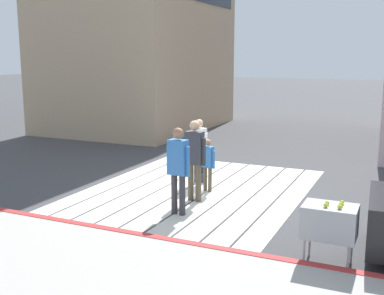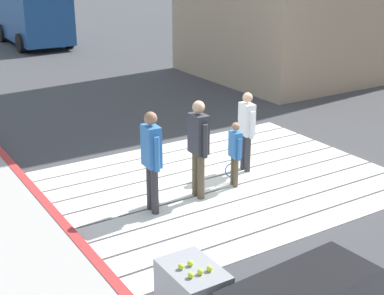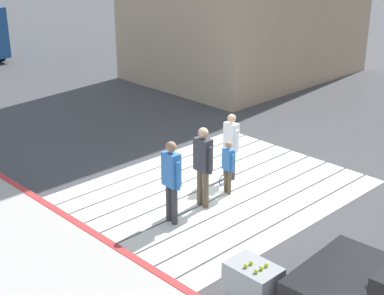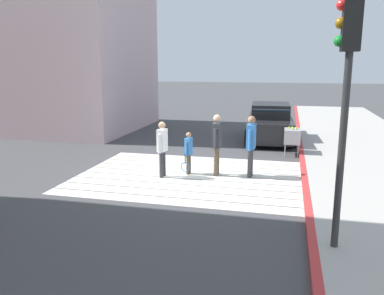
{
  "view_description": "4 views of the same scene",
  "coord_description": "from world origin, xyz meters",
  "px_view_note": "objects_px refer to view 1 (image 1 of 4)",
  "views": [
    {
      "loc": [
        -10.01,
        -4.48,
        3.15
      ],
      "look_at": [
        -0.61,
        -0.17,
        1.17
      ],
      "focal_mm": 44.76,
      "sensor_mm": 36.0,
      "label": 1
    },
    {
      "loc": [
        -5.72,
        -7.96,
        4.3
      ],
      "look_at": [
        -0.69,
        0.01,
        0.84
      ],
      "focal_mm": 51.96,
      "sensor_mm": 36.0,
      "label": 2
    },
    {
      "loc": [
        -8.8,
        -8.25,
        5.85
      ],
      "look_at": [
        0.16,
        0.97,
        0.74
      ],
      "focal_mm": 54.73,
      "sensor_mm": 36.0,
      "label": 3
    },
    {
      "loc": [
        -2.71,
        10.76,
        3.21
      ],
      "look_at": [
        -0.18,
        0.35,
        0.94
      ],
      "focal_mm": 37.06,
      "sensor_mm": 36.0,
      "label": 4
    }
  ],
  "objects_px": {
    "pedestrian_adult_trailing": "(195,155)",
    "pedestrian_adult_side": "(199,146)",
    "tennis_ball_cart": "(330,222)",
    "pedestrian_adult_lead": "(178,165)",
    "pedestrian_child_with_racket": "(207,162)"
  },
  "relations": [
    {
      "from": "pedestrian_adult_trailing",
      "to": "pedestrian_adult_side",
      "type": "height_order",
      "value": "pedestrian_adult_trailing"
    },
    {
      "from": "tennis_ball_cart",
      "to": "pedestrian_adult_trailing",
      "type": "height_order",
      "value": "pedestrian_adult_trailing"
    },
    {
      "from": "tennis_ball_cart",
      "to": "pedestrian_adult_side",
      "type": "height_order",
      "value": "pedestrian_adult_side"
    },
    {
      "from": "tennis_ball_cart",
      "to": "pedestrian_adult_lead",
      "type": "distance_m",
      "value": 3.35
    },
    {
      "from": "tennis_ball_cart",
      "to": "pedestrian_adult_side",
      "type": "relative_size",
      "value": 0.63
    },
    {
      "from": "pedestrian_adult_lead",
      "to": "pedestrian_child_with_racket",
      "type": "height_order",
      "value": "pedestrian_adult_lead"
    },
    {
      "from": "pedestrian_adult_side",
      "to": "pedestrian_adult_lead",
      "type": "bearing_deg",
      "value": -165.72
    },
    {
      "from": "pedestrian_adult_trailing",
      "to": "pedestrian_child_with_racket",
      "type": "relative_size",
      "value": 1.43
    },
    {
      "from": "tennis_ball_cart",
      "to": "pedestrian_adult_side",
      "type": "distance_m",
      "value": 5.22
    },
    {
      "from": "pedestrian_adult_trailing",
      "to": "pedestrian_child_with_racket",
      "type": "bearing_deg",
      "value": 3.2
    },
    {
      "from": "pedestrian_adult_trailing",
      "to": "pedestrian_child_with_racket",
      "type": "height_order",
      "value": "pedestrian_adult_trailing"
    },
    {
      "from": "pedestrian_adult_lead",
      "to": "tennis_ball_cart",
      "type": "bearing_deg",
      "value": -110.56
    },
    {
      "from": "pedestrian_adult_trailing",
      "to": "pedestrian_adult_side",
      "type": "bearing_deg",
      "value": 20.12
    },
    {
      "from": "tennis_ball_cart",
      "to": "pedestrian_adult_side",
      "type": "xyz_separation_m",
      "value": [
        3.62,
        3.75,
        0.25
      ]
    },
    {
      "from": "tennis_ball_cart",
      "to": "pedestrian_child_with_racket",
      "type": "xyz_separation_m",
      "value": [
        2.98,
        3.25,
        0.01
      ]
    }
  ]
}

